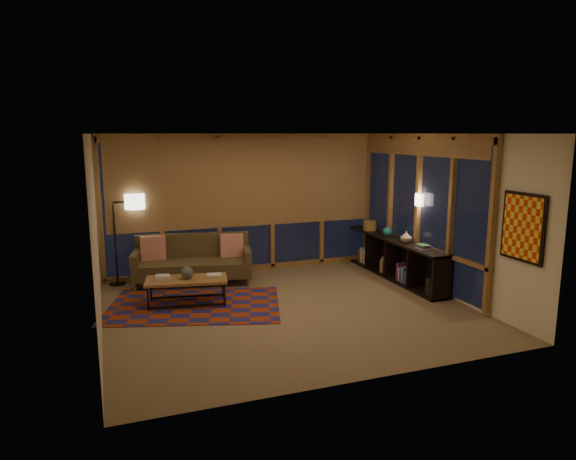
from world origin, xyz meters
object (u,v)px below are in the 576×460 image
object	(u,v)px
sofa	(193,260)
coffee_table	(187,291)
floor_lamp	(115,240)
bookshelf	(394,258)

from	to	relation	value
sofa	coffee_table	distance (m)	1.21
sofa	coffee_table	size ratio (longest dim) A/B	1.63
sofa	floor_lamp	xyz separation A→B (m)	(-1.31, 0.40, 0.40)
sofa	bookshelf	distance (m)	3.76
sofa	bookshelf	xyz separation A→B (m)	(3.65, -0.93, -0.05)
floor_lamp	bookshelf	size ratio (longest dim) A/B	0.55
coffee_table	bookshelf	bearing A→B (deg)	13.57
sofa	floor_lamp	world-z (taller)	floor_lamp
bookshelf	coffee_table	bearing A→B (deg)	-176.77
sofa	bookshelf	world-z (taller)	sofa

